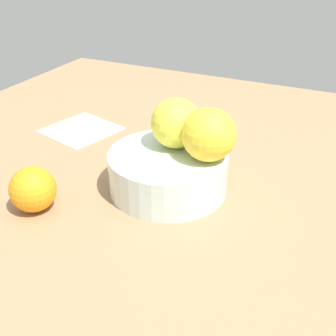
% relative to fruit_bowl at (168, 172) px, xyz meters
% --- Properties ---
extents(ground_plane, '(1.10, 1.10, 0.02)m').
position_rel_fruit_bowl_xyz_m(ground_plane, '(0.00, 0.00, -0.04)').
color(ground_plane, '#997551').
extents(fruit_bowl, '(0.17, 0.17, 0.06)m').
position_rel_fruit_bowl_xyz_m(fruit_bowl, '(0.00, 0.00, 0.00)').
color(fruit_bowl, silver).
rests_on(fruit_bowl, ground_plane).
extents(orange_in_bowl_0, '(0.08, 0.08, 0.08)m').
position_rel_fruit_bowl_xyz_m(orange_in_bowl_0, '(-0.01, 0.06, 0.07)').
color(orange_in_bowl_0, yellow).
rests_on(orange_in_bowl_0, fruit_bowl).
extents(orange_in_bowl_1, '(0.07, 0.07, 0.07)m').
position_rel_fruit_bowl_xyz_m(orange_in_bowl_1, '(-0.03, -0.00, 0.07)').
color(orange_in_bowl_1, yellow).
rests_on(orange_in_bowl_1, fruit_bowl).
extents(orange_loose_0, '(0.06, 0.06, 0.06)m').
position_rel_fruit_bowl_xyz_m(orange_loose_0, '(0.13, -0.14, 0.00)').
color(orange_loose_0, orange).
rests_on(orange_loose_0, ground_plane).
extents(folded_napkin, '(0.15, 0.15, 0.00)m').
position_rel_fruit_bowl_xyz_m(folded_napkin, '(-0.12, -0.24, -0.03)').
color(folded_napkin, beige).
rests_on(folded_napkin, ground_plane).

